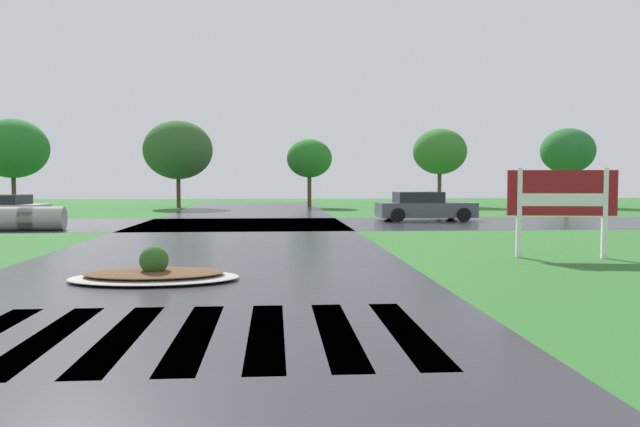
# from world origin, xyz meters

# --- Properties ---
(asphalt_roadway) EXTENTS (9.05, 80.00, 0.01)m
(asphalt_roadway) POSITION_xyz_m (0.00, 10.00, 0.00)
(asphalt_roadway) COLOR #2B2B30
(asphalt_roadway) RESTS_ON ground
(asphalt_cross_road) EXTENTS (90.00, 8.14, 0.01)m
(asphalt_cross_road) POSITION_xyz_m (0.00, 23.78, 0.00)
(asphalt_cross_road) COLOR #2B2B30
(asphalt_cross_road) RESTS_ON ground
(crosswalk_stripes) EXTENTS (6.75, 3.48, 0.01)m
(crosswalk_stripes) POSITION_xyz_m (0.00, 4.31, 0.00)
(crosswalk_stripes) COLOR white
(crosswalk_stripes) RESTS_ON ground
(estate_billboard) EXTENTS (2.64, 0.49, 2.24)m
(estate_billboard) POSITION_xyz_m (8.60, 11.43, 1.51)
(estate_billboard) COLOR white
(estate_billboard) RESTS_ON ground
(median_island) EXTENTS (3.27, 1.89, 0.68)m
(median_island) POSITION_xyz_m (-0.87, 8.60, 0.13)
(median_island) COLOR #9E9B93
(median_island) RESTS_ON ground
(car_white_sedan) EXTENTS (4.21, 2.49, 1.26)m
(car_white_sedan) POSITION_xyz_m (-11.16, 25.99, 0.60)
(car_white_sedan) COLOR #B7B7BF
(car_white_sedan) RESTS_ON ground
(car_blue_compact) EXTENTS (4.64, 2.27, 1.37)m
(car_blue_compact) POSITION_xyz_m (8.58, 25.61, 0.64)
(car_blue_compact) COLOR #4C545B
(car_blue_compact) RESTS_ON ground
(drainage_pipe_stack) EXTENTS (2.71, 1.09, 0.92)m
(drainage_pipe_stack) POSITION_xyz_m (-7.99, 20.96, 0.46)
(drainage_pipe_stack) COLOR #9E9B93
(drainage_pipe_stack) RESTS_ON ground
(background_treeline) EXTENTS (43.06, 5.91, 6.06)m
(background_treeline) POSITION_xyz_m (-0.07, 40.30, 3.97)
(background_treeline) COLOR #4C3823
(background_treeline) RESTS_ON ground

